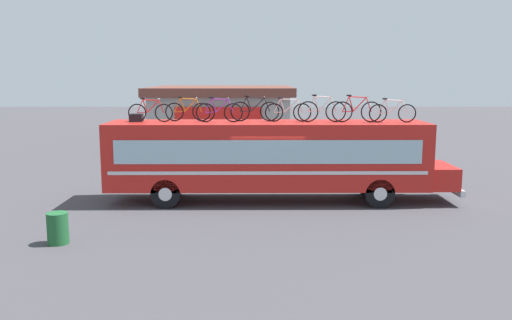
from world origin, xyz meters
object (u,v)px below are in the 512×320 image
Objects in this scene: rooftop_bicycle_1 at (150,112)px; rooftop_bicycle_3 at (219,112)px; rooftop_bicycle_6 at (322,111)px; rooftop_bicycle_4 at (255,110)px; luggage_bag_1 at (136,118)px; rooftop_bicycle_8 at (392,112)px; bus at (272,156)px; rooftop_bicycle_7 at (357,111)px; rooftop_bicycle_2 at (188,111)px; rooftop_bicycle_5 at (288,111)px; trash_bin at (58,228)px.

rooftop_bicycle_1 is 0.96× the size of rooftop_bicycle_3.
rooftop_bicycle_6 is at bearing 0.97° from rooftop_bicycle_3.
rooftop_bicycle_4 is at bearing 171.68° from rooftop_bicycle_6.
rooftop_bicycle_8 is (9.11, -0.40, 0.22)m from luggage_bag_1.
rooftop_bicycle_4 is 1.03× the size of rooftop_bicycle_6.
rooftop_bicycle_7 is (2.99, -0.13, 1.62)m from bus.
bus is 7.47× the size of rooftop_bicycle_3.
rooftop_bicycle_4 is 1.01× the size of rooftop_bicycle_7.
rooftop_bicycle_2 is at bearing 5.64° from luggage_bag_1.
rooftop_bicycle_4 is (3.72, 0.31, 0.03)m from rooftop_bicycle_1.
rooftop_bicycle_3 reaches higher than rooftop_bicycle_5.
rooftop_bicycle_3 is 0.94× the size of rooftop_bicycle_4.
rooftop_bicycle_7 is at bearing -6.33° from rooftop_bicycle_5.
rooftop_bicycle_7 is 2.04× the size of trash_bin.
rooftop_bicycle_6 reaches higher than rooftop_bicycle_7.
rooftop_bicycle_8 is at bearing -1.76° from rooftop_bicycle_1.
rooftop_bicycle_7 reaches higher than bus.
trash_bin is (-8.99, -4.90, -2.87)m from rooftop_bicycle_7.
rooftop_bicycle_2 is at bearing 176.96° from rooftop_bicycle_5.
rooftop_bicycle_7 is 10.63m from trash_bin.
rooftop_bicycle_2 is 6.74m from trash_bin.
bus is 7.47× the size of rooftop_bicycle_5.
rooftop_bicycle_6 is 9.67m from trash_bin.
rooftop_bicycle_6 is at bearing -7.75° from rooftop_bicycle_5.
rooftop_bicycle_4 is at bearing 171.10° from rooftop_bicycle_5.
rooftop_bicycle_6 reaches higher than bus.
rooftop_bicycle_6 is 1.23m from rooftop_bicycle_7.
rooftop_bicycle_5 is at bearing 172.25° from rooftop_bicycle_6.
luggage_bag_1 is at bearing -174.36° from rooftop_bicycle_2.
bus is 7.03× the size of rooftop_bicycle_4.
rooftop_bicycle_6 is 0.98× the size of rooftop_bicycle_7.
luggage_bag_1 is at bearing 177.97° from rooftop_bicycle_7.
rooftop_bicycle_6 reaches higher than rooftop_bicycle_4.
rooftop_bicycle_6 is at bearing -0.71° from bus.
rooftop_bicycle_5 is 3.68m from rooftop_bicycle_8.
bus is 7.92m from trash_bin.
rooftop_bicycle_8 is at bearing -1.52° from rooftop_bicycle_3.
rooftop_bicycle_8 is (4.85, -0.57, -0.03)m from rooftop_bicycle_4.
rooftop_bicycle_6 is 2.48m from rooftop_bicycle_8.
bus is at bearing 2.55° from rooftop_bicycle_3.
rooftop_bicycle_4 is 8.11m from trash_bin.
rooftop_bicycle_1 is 0.90× the size of rooftop_bicycle_4.
rooftop_bicycle_6 is 1.03× the size of rooftop_bicycle_8.
bus is 3.45m from rooftop_bicycle_2.
rooftop_bicycle_8 is (3.66, -0.39, -0.01)m from rooftop_bicycle_5.
luggage_bag_1 is 6.65m from rooftop_bicycle_6.
rooftop_bicycle_2 is 1.23m from rooftop_bicycle_3.
rooftop_bicycle_2 is at bearing 175.46° from rooftop_bicycle_8.
luggage_bag_1 is 7.88m from rooftop_bicycle_7.
rooftop_bicycle_5 is at bearing -3.04° from rooftop_bicycle_2.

